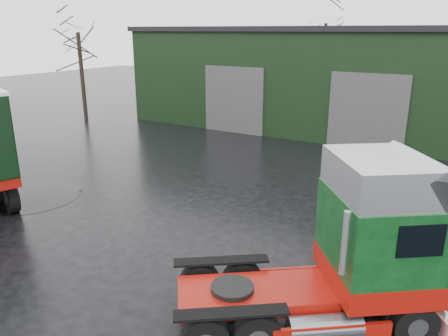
% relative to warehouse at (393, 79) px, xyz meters
% --- Properties ---
extents(ground, '(100.00, 100.00, 0.00)m').
position_rel_warehouse_xyz_m(ground, '(-2.00, -20.00, -3.16)').
color(ground, black).
extents(warehouse, '(32.40, 12.40, 6.30)m').
position_rel_warehouse_xyz_m(warehouse, '(0.00, 0.00, 0.00)').
color(warehouse, black).
rests_on(warehouse, ground).
extents(hero_tractor, '(6.33, 5.68, 3.74)m').
position_rel_warehouse_xyz_m(hero_tractor, '(2.50, -21.27, -1.29)').
color(hero_tractor, '#0A3413').
rests_on(hero_tractor, ground).
extents(tree_left, '(4.40, 4.40, 8.50)m').
position_rel_warehouse_xyz_m(tree_left, '(-19.00, -8.00, 1.09)').
color(tree_left, black).
rests_on(tree_left, ground).
extents(tree_back_a, '(4.40, 4.40, 9.50)m').
position_rel_warehouse_xyz_m(tree_back_a, '(-8.00, 10.00, 1.59)').
color(tree_back_a, black).
rests_on(tree_back_a, ground).
extents(puddle_1, '(3.08, 3.08, 0.01)m').
position_rel_warehouse_xyz_m(puddle_1, '(4.70, -17.82, -3.15)').
color(puddle_1, black).
rests_on(puddle_1, ground).
extents(puddle_2, '(3.89, 3.89, 0.01)m').
position_rel_warehouse_xyz_m(puddle_2, '(-9.21, -19.57, -3.15)').
color(puddle_2, black).
rests_on(puddle_2, ground).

